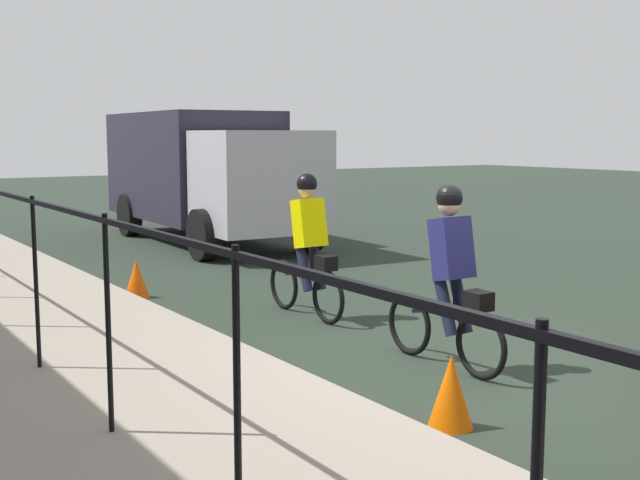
{
  "coord_description": "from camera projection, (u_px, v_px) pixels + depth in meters",
  "views": [
    {
      "loc": [
        -5.59,
        5.67,
        2.3
      ],
      "look_at": [
        2.77,
        0.15,
        1.0
      ],
      "focal_mm": 45.61,
      "sensor_mm": 36.0,
      "label": 1
    }
  ],
  "objects": [
    {
      "name": "traffic_cone_far",
      "position": [
        451.0,
        391.0,
        6.39
      ],
      "size": [
        0.36,
        0.36,
        0.59
      ],
      "primitive_type": "cone",
      "color": "#EB5D04",
      "rests_on": "ground"
    },
    {
      "name": "traffic_cone_near",
      "position": [
        136.0,
        279.0,
        11.53
      ],
      "size": [
        0.36,
        0.36,
        0.54
      ],
      "primitive_type": "cone",
      "color": "#ED5106",
      "rests_on": "ground"
    },
    {
      "name": "ground_plane",
      "position": [
        487.0,
        369.0,
        8.02
      ],
      "size": [
        80.0,
        80.0,
        0.0
      ],
      "primitive_type": "plane",
      "color": "#252F25"
    },
    {
      "name": "cyclist_follow",
      "position": [
        450.0,
        278.0,
        7.94
      ],
      "size": [
        1.71,
        0.36,
        1.83
      ],
      "rotation": [
        0.0,
        0.0,
        0.0
      ],
      "color": "black",
      "rests_on": "ground"
    },
    {
      "name": "iron_fence",
      "position": [
        66.0,
        253.0,
        6.6
      ],
      "size": [
        17.92,
        0.04,
        1.6
      ],
      "color": "black",
      "rests_on": "sidewalk"
    },
    {
      "name": "box_truck_background",
      "position": [
        205.0,
        170.0,
        17.45
      ],
      "size": [
        6.81,
        2.78,
        2.78
      ],
      "rotation": [
        0.0,
        0.0,
        3.1
      ],
      "color": "#272334",
      "rests_on": "ground"
    },
    {
      "name": "lane_line_centre",
      "position": [
        592.0,
        346.0,
        8.89
      ],
      "size": [
        36.0,
        0.12,
        0.01
      ],
      "primitive_type": "cube",
      "color": "yellow",
      "rests_on": "ground"
    },
    {
      "name": "sidewalk",
      "position": [
        164.0,
        430.0,
        6.15
      ],
      "size": [
        40.0,
        3.2,
        0.15
      ],
      "primitive_type": "cube",
      "color": "gray",
      "rests_on": "ground"
    },
    {
      "name": "cyclist_lead",
      "position": [
        308.0,
        246.0,
        10.19
      ],
      "size": [
        1.71,
        0.36,
        1.83
      ],
      "rotation": [
        0.0,
        0.0,
        0.0
      ],
      "color": "black",
      "rests_on": "ground"
    }
  ]
}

